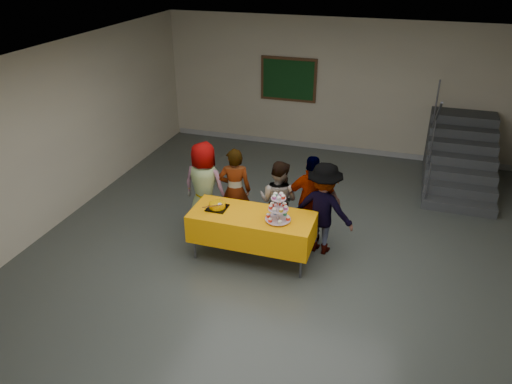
% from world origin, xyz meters
% --- Properties ---
extents(room_shell, '(10.00, 10.04, 3.02)m').
position_xyz_m(room_shell, '(0.00, 0.02, 2.13)').
color(room_shell, '#4C514C').
rests_on(room_shell, ground).
extents(bake_table, '(1.88, 0.78, 0.77)m').
position_xyz_m(bake_table, '(-0.44, 0.17, 0.56)').
color(bake_table, '#595960').
rests_on(bake_table, ground).
extents(cupcake_stand, '(0.38, 0.38, 0.44)m').
position_xyz_m(cupcake_stand, '(-0.02, 0.10, 0.96)').
color(cupcake_stand, silver).
rests_on(cupcake_stand, bake_table).
extents(bear_cake, '(0.32, 0.36, 0.12)m').
position_xyz_m(bear_cake, '(-1.00, 0.19, 0.83)').
color(bear_cake, black).
rests_on(bear_cake, bake_table).
extents(schoolchild_a, '(0.79, 0.55, 1.55)m').
position_xyz_m(schoolchild_a, '(-1.49, 0.82, 0.78)').
color(schoolchild_a, slate).
rests_on(schoolchild_a, ground).
extents(schoolchild_b, '(0.62, 0.49, 1.49)m').
position_xyz_m(schoolchild_b, '(-0.97, 0.88, 0.75)').
color(schoolchild_b, slate).
rests_on(schoolchild_b, ground).
extents(schoolchild_c, '(0.75, 0.63, 1.38)m').
position_xyz_m(schoolchild_c, '(-0.21, 0.85, 0.69)').
color(schoolchild_c, slate).
rests_on(schoolchild_c, ground).
extents(schoolchild_d, '(0.93, 0.49, 1.52)m').
position_xyz_m(schoolchild_d, '(0.33, 0.88, 0.76)').
color(schoolchild_d, slate).
rests_on(schoolchild_d, ground).
extents(schoolchild_e, '(1.06, 0.73, 1.50)m').
position_xyz_m(schoolchild_e, '(0.54, 0.71, 0.75)').
color(schoolchild_e, slate).
rests_on(schoolchild_e, ground).
extents(staircase, '(1.30, 2.40, 2.04)m').
position_xyz_m(staircase, '(2.70, 4.13, 0.49)').
color(staircase, '#424447').
rests_on(staircase, ground).
extents(noticeboard, '(1.30, 0.05, 1.00)m').
position_xyz_m(noticeboard, '(-1.13, 4.96, 1.60)').
color(noticeboard, '#472B16').
rests_on(noticeboard, ground).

